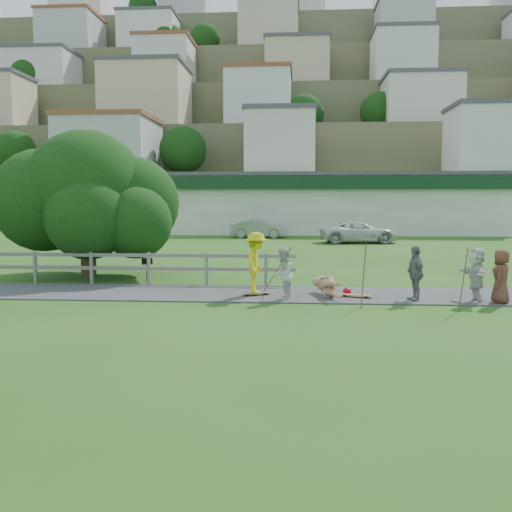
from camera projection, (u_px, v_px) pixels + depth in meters
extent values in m
plane|color=#265016|center=(188.00, 302.00, 16.03)|extent=(260.00, 260.00, 0.00)
cube|color=#39393C|center=(198.00, 293.00, 17.52)|extent=(34.00, 3.00, 0.04)
cube|color=slate|center=(35.00, 267.00, 19.69)|extent=(0.10, 0.10, 1.10)
cube|color=slate|center=(91.00, 268.00, 19.55)|extent=(0.10, 0.10, 1.10)
cube|color=slate|center=(149.00, 268.00, 19.40)|extent=(0.10, 0.10, 1.10)
cube|color=slate|center=(207.00, 269.00, 19.25)|extent=(0.10, 0.10, 1.10)
cube|color=slate|center=(266.00, 269.00, 19.10)|extent=(0.10, 0.10, 1.10)
cube|color=slate|center=(77.00, 255.00, 19.54)|extent=(15.00, 0.08, 0.12)
cube|color=slate|center=(77.00, 268.00, 19.58)|extent=(15.00, 0.08, 0.12)
cube|color=beige|center=(309.00, 205.00, 50.23)|extent=(32.00, 10.00, 4.80)
cube|color=#13351C|center=(310.00, 183.00, 44.89)|extent=(32.00, 0.60, 1.00)
cube|color=#49494E|center=(309.00, 176.00, 49.98)|extent=(32.50, 10.50, 0.30)
cube|color=#4E5D36|center=(273.00, 199.00, 70.32)|extent=(220.00, 14.00, 6.00)
cube|color=beige|center=(274.00, 145.00, 69.67)|extent=(10.00, 9.00, 7.00)
cube|color=#49494E|center=(274.00, 114.00, 69.30)|extent=(10.40, 9.40, 0.50)
cube|color=#4E5D36|center=(277.00, 175.00, 82.87)|extent=(220.00, 14.00, 13.00)
cube|color=beige|center=(278.00, 105.00, 81.88)|extent=(10.00, 9.00, 7.00)
cube|color=#49494E|center=(278.00, 78.00, 81.51)|extent=(10.40, 9.40, 0.50)
cube|color=#4E5D36|center=(280.00, 154.00, 95.38)|extent=(220.00, 14.00, 21.00)
cube|color=beige|center=(281.00, 68.00, 93.99)|extent=(10.00, 9.00, 7.00)
cube|color=#49494E|center=(281.00, 45.00, 93.62)|extent=(10.40, 9.40, 0.50)
cube|color=#4E5D36|center=(283.00, 135.00, 107.83)|extent=(220.00, 14.00, 30.00)
cube|color=beige|center=(283.00, 34.00, 106.01)|extent=(10.00, 9.00, 7.00)
cube|color=#49494E|center=(283.00, 14.00, 105.64)|extent=(10.40, 9.40, 0.50)
cube|color=#4E5D36|center=(285.00, 119.00, 121.23)|extent=(220.00, 14.00, 40.00)
cube|color=beige|center=(285.00, 4.00, 118.91)|extent=(10.00, 9.00, 7.00)
imported|color=yellow|center=(256.00, 266.00, 16.93)|extent=(0.74, 1.21, 1.83)
imported|color=tan|center=(328.00, 286.00, 16.81)|extent=(1.89, 0.93, 0.67)
imported|color=beige|center=(283.00, 274.00, 16.28)|extent=(0.67, 0.81, 1.52)
imported|color=slate|center=(415.00, 274.00, 16.15)|extent=(0.57, 0.99, 1.59)
imported|color=brown|center=(501.00, 277.00, 15.70)|extent=(0.77, 0.88, 1.52)
imported|color=beige|center=(476.00, 275.00, 15.92)|extent=(0.55, 1.46, 1.55)
imported|color=gray|center=(259.00, 228.00, 43.17)|extent=(4.28, 1.53, 1.40)
imported|color=silver|center=(359.00, 232.00, 37.99)|extent=(5.40, 3.05, 1.42)
sphere|color=#B10A1A|center=(347.00, 292.00, 17.13)|extent=(0.25, 0.25, 0.25)
cylinder|color=brown|center=(277.00, 267.00, 17.29)|extent=(0.03, 0.03, 1.72)
cylinder|color=brown|center=(364.00, 276.00, 15.07)|extent=(0.03, 0.03, 1.75)
cylinder|color=brown|center=(463.00, 279.00, 14.71)|extent=(0.03, 0.03, 1.68)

